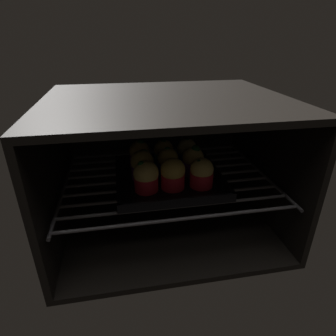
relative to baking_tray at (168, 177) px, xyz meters
The scene contains 12 objects.
oven_cavity 6.29cm from the baking_tray, 90.00° to the left, with size 59.00×47.00×37.00cm.
oven_rack 1.95cm from the baking_tray, 90.00° to the left, with size 54.80×42.00×0.80cm.
baking_tray is the anchor object (origin of this frame).
muffin_row0_col0 10.07cm from the baking_tray, 134.99° to the right, with size 6.07×6.07×7.78cm.
muffin_row0_col1 7.71cm from the baking_tray, 88.16° to the right, with size 5.96×5.96×7.80cm.
muffin_row0_col2 10.67cm from the baking_tray, 44.00° to the right, with size 5.76×5.76×7.43cm.
muffin_row1_col0 7.91cm from the baking_tray, behind, with size 5.97×5.97×7.59cm.
muffin_row1_col1 4.17cm from the baking_tray, 68.77° to the left, with size 5.76×5.76×7.94cm.
muffin_row1_col2 7.96cm from the baking_tray, ahead, with size 5.76×5.76×8.22cm.
muffin_row2_col0 10.68cm from the baking_tray, 133.32° to the left, with size 5.76×5.76×7.92cm.
muffin_row2_col1 8.05cm from the baking_tray, 89.64° to the left, with size 5.76×5.76×7.64cm.
muffin_row2_col2 10.14cm from the baking_tray, 44.48° to the left, with size 5.76×5.76×7.74cm.
Camera 1 is at (-11.89, -44.82, 49.61)cm, focal length 29.95 mm.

